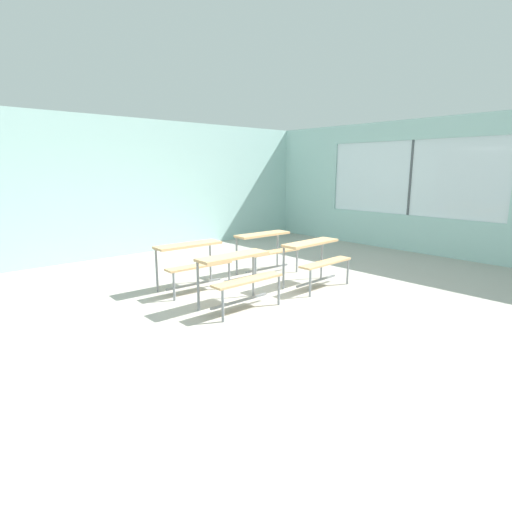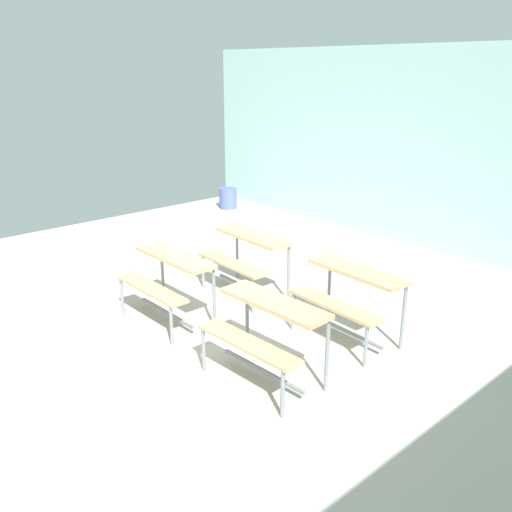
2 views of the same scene
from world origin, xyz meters
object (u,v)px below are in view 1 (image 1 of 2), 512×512
object	(u,v)px
desk_bench_r0c0	(238,268)
desk_bench_r1c1	(266,244)
desk_bench_r0c1	(316,253)
desk_bench_r1c0	(192,256)

from	to	relation	value
desk_bench_r0c0	desk_bench_r1c1	distance (m)	1.95
desk_bench_r1c1	desk_bench_r0c1	bearing A→B (deg)	-86.68
desk_bench_r0c0	desk_bench_r1c1	bearing A→B (deg)	35.25
desk_bench_r1c0	desk_bench_r1c1	xyz separation A→B (m)	(1.60, -0.01, 0.00)
desk_bench_r0c0	desk_bench_r1c1	xyz separation A→B (m)	(1.60, 1.13, 0.00)
desk_bench_r1c1	desk_bench_r0c0	bearing A→B (deg)	-141.93
desk_bench_r1c0	desk_bench_r1c1	world-z (taller)	same
desk_bench_r0c0	desk_bench_r0c1	world-z (taller)	same
desk_bench_r0c1	desk_bench_r0c0	bearing A→B (deg)	176.63
desk_bench_r0c1	desk_bench_r1c1	size ratio (longest dim) A/B	0.99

